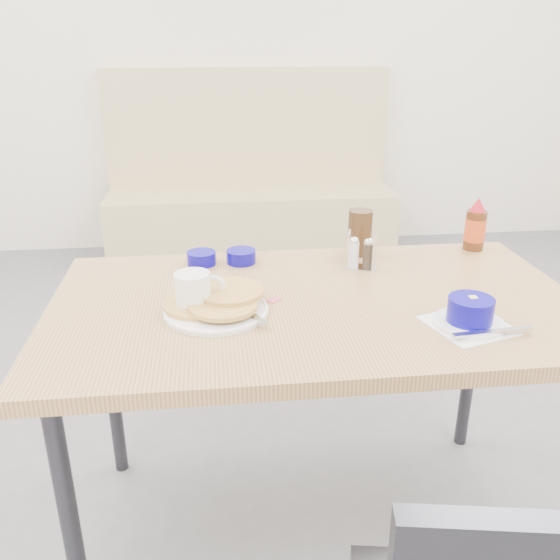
{
  "coord_description": "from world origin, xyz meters",
  "views": [
    {
      "loc": [
        -0.26,
        -1.16,
        1.41
      ],
      "look_at": [
        -0.1,
        0.25,
        0.82
      ],
      "focal_mm": 38.0,
      "sensor_mm": 36.0,
      "label": 1
    }
  ],
  "objects": [
    {
      "name": "dining_table",
      "position": [
        0.0,
        0.25,
        0.7
      ],
      "size": [
        1.4,
        0.8,
        0.76
      ],
      "color": "tan",
      "rests_on": "ground"
    },
    {
      "name": "booth_bench",
      "position": [
        0.0,
        2.78,
        0.35
      ],
      "size": [
        1.9,
        0.56,
        1.22
      ],
      "color": "tan",
      "rests_on": "ground"
    },
    {
      "name": "grits_setting",
      "position": [
        0.34,
        0.05,
        0.79
      ],
      "size": [
        0.24,
        0.22,
        0.08
      ],
      "rotation": [
        0.0,
        0.0,
        0.3
      ],
      "color": "white",
      "rests_on": "dining_table"
    },
    {
      "name": "wall_back",
      "position": [
        0.0,
        2.97,
        1.4
      ],
      "size": [
        5.0,
        0.06,
        2.8
      ],
      "primitive_type": "cube",
      "color": "silver",
      "rests_on": "ground"
    },
    {
      "name": "sugar_wrapper",
      "position": [
        -0.11,
        0.26,
        0.76
      ],
      "size": [
        0.05,
        0.04,
        0.0
      ],
      "primitive_type": "cube",
      "rotation": [
        0.0,
        0.0,
        0.7
      ],
      "color": "#CD4460",
      "rests_on": "dining_table"
    },
    {
      "name": "butter_bowl",
      "position": [
        -0.18,
        0.55,
        0.78
      ],
      "size": [
        0.09,
        0.09,
        0.04
      ],
      "rotation": [
        0.0,
        0.0,
        -0.0
      ],
      "color": "#0B0583",
      "rests_on": "dining_table"
    },
    {
      "name": "condiment_caddy",
      "position": [
        0.17,
        0.47,
        0.8
      ],
      "size": [
        0.11,
        0.09,
        0.11
      ],
      "rotation": [
        0.0,
        0.0,
        -0.39
      ],
      "color": "silver",
      "rests_on": "dining_table"
    },
    {
      "name": "pancake_plate",
      "position": [
        -0.26,
        0.2,
        0.78
      ],
      "size": [
        0.26,
        0.26,
        0.05
      ],
      "rotation": [
        0.0,
        0.0,
        0.16
      ],
      "color": "white",
      "rests_on": "dining_table"
    },
    {
      "name": "syrup_bottle",
      "position": [
        0.58,
        0.59,
        0.83
      ],
      "size": [
        0.07,
        0.07,
        0.17
      ],
      "rotation": [
        0.0,
        0.0,
        -0.09
      ],
      "color": "#47230F",
      "rests_on": "dining_table"
    },
    {
      "name": "creamer_bowl",
      "position": [
        -0.3,
        0.55,
        0.78
      ],
      "size": [
        0.09,
        0.09,
        0.04
      ],
      "rotation": [
        0.0,
        0.0,
        0.28
      ],
      "color": "#0B0583",
      "rests_on": "dining_table"
    },
    {
      "name": "coffee_mug",
      "position": [
        -0.32,
        0.22,
        0.81
      ],
      "size": [
        0.13,
        0.09,
        0.1
      ],
      "rotation": [
        0.0,
        0.0,
        0.33
      ],
      "color": "white",
      "rests_on": "dining_table"
    },
    {
      "name": "amber_tumbler",
      "position": [
        0.2,
        0.59,
        0.83
      ],
      "size": [
        0.09,
        0.09,
        0.14
      ],
      "primitive_type": "cylinder",
      "rotation": [
        0.0,
        0.0,
        -0.18
      ],
      "color": "#3A2512",
      "rests_on": "dining_table"
    }
  ]
}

